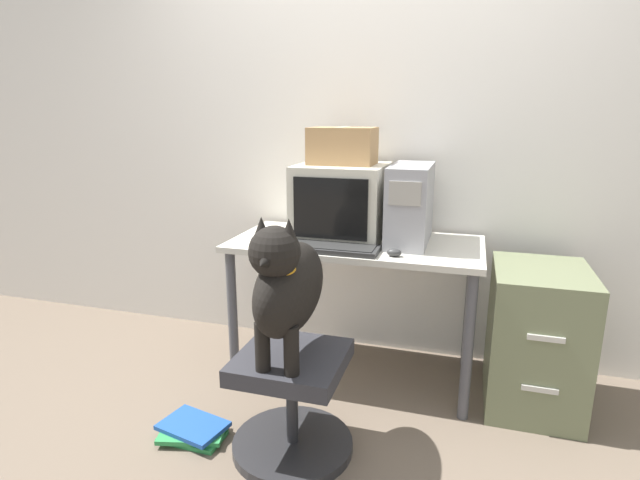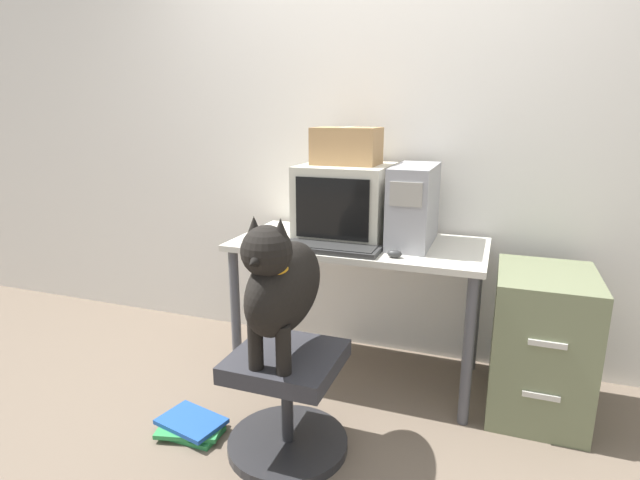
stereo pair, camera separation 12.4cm
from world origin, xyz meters
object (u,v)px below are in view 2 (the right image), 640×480
(filing_cabinet, at_px, (540,343))
(crt_monitor, at_px, (346,201))
(book_stack_floor, at_px, (191,427))
(dog, at_px, (282,283))
(cardboard_box, at_px, (347,146))
(pc_tower, at_px, (414,205))
(keyboard, at_px, (331,248))
(office_chair, at_px, (287,399))

(filing_cabinet, bearing_deg, crt_monitor, 173.75)
(crt_monitor, height_order, book_stack_floor, crt_monitor)
(dog, relative_size, cardboard_box, 1.79)
(cardboard_box, bearing_deg, pc_tower, -4.01)
(crt_monitor, distance_m, keyboard, 0.34)
(keyboard, relative_size, office_chair, 0.93)
(office_chair, xyz_separation_m, cardboard_box, (0.00, 0.78, 0.99))
(pc_tower, xyz_separation_m, keyboard, (-0.34, -0.27, -0.18))
(keyboard, height_order, cardboard_box, cardboard_box)
(crt_monitor, height_order, cardboard_box, cardboard_box)
(crt_monitor, distance_m, office_chair, 1.05)
(pc_tower, distance_m, dog, 0.89)
(pc_tower, relative_size, book_stack_floor, 1.43)
(filing_cabinet, bearing_deg, office_chair, -145.95)
(keyboard, xyz_separation_m, filing_cabinet, (0.98, 0.18, -0.41))
(dog, distance_m, filing_cabinet, 1.28)
(office_chair, height_order, cardboard_box, cardboard_box)
(office_chair, bearing_deg, book_stack_floor, -172.49)
(office_chair, bearing_deg, keyboard, 87.82)
(filing_cabinet, relative_size, book_stack_floor, 2.15)
(keyboard, bearing_deg, office_chair, -92.18)
(pc_tower, xyz_separation_m, book_stack_floor, (-0.81, -0.82, -0.91))
(pc_tower, height_order, office_chair, pc_tower)
(keyboard, relative_size, cardboard_box, 1.44)
(crt_monitor, xyz_separation_m, pc_tower, (0.36, -0.02, 0.01))
(office_chair, relative_size, dog, 0.86)
(dog, xyz_separation_m, filing_cabinet, (0.99, 0.70, -0.41))
(keyboard, height_order, dog, dog)
(office_chair, bearing_deg, crt_monitor, 89.74)
(cardboard_box, bearing_deg, keyboard, -86.99)
(pc_tower, distance_m, book_stack_floor, 1.46)
(keyboard, bearing_deg, crt_monitor, 93.05)
(dog, bearing_deg, cardboard_box, 89.75)
(keyboard, distance_m, office_chair, 0.72)
(office_chair, distance_m, dog, 0.52)
(office_chair, bearing_deg, dog, -90.00)
(crt_monitor, distance_m, dog, 0.83)
(dog, bearing_deg, keyboard, 87.94)
(crt_monitor, distance_m, pc_tower, 0.36)
(pc_tower, height_order, book_stack_floor, pc_tower)
(keyboard, bearing_deg, book_stack_floor, -130.03)
(keyboard, bearing_deg, pc_tower, 37.87)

